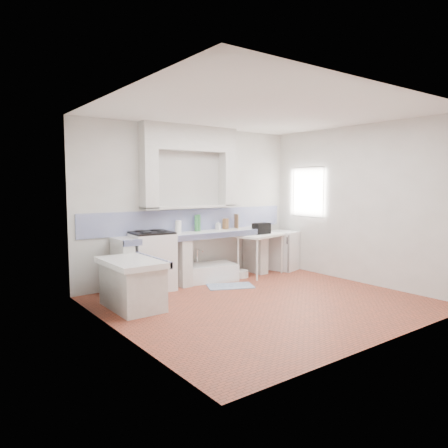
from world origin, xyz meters
TOP-DOWN VIEW (x-y plane):
  - floor at (0.00, 0.00)m, footprint 4.50×4.50m
  - ceiling at (0.00, 0.00)m, footprint 4.50×4.50m
  - wall_back at (0.00, 2.00)m, footprint 4.50×0.00m
  - wall_front at (0.00, -2.00)m, footprint 4.50×0.00m
  - wall_left at (-2.25, 0.00)m, footprint 0.00×4.50m
  - wall_right at (2.25, 0.00)m, footprint 0.00×4.50m
  - alcove_mass at (-0.10, 1.88)m, footprint 1.90×0.25m
  - window_frame at (2.42, 1.20)m, footprint 0.35×0.86m
  - lace_valance at (2.28, 1.20)m, footprint 0.01×0.84m
  - counter_slab at (-0.10, 1.70)m, footprint 3.00×0.60m
  - counter_lip at (-0.10, 1.42)m, footprint 3.00×0.04m
  - counter_pier_left at (-1.50, 1.70)m, footprint 0.20×0.55m
  - counter_pier_mid at (-0.45, 1.70)m, footprint 0.20×0.55m
  - counter_pier_right at (1.30, 1.70)m, footprint 0.20×0.55m
  - peninsula_top at (-1.70, 0.90)m, footprint 0.70×1.10m
  - peninsula_base at (-1.70, 0.90)m, footprint 0.60×1.00m
  - peninsula_lip at (-1.37, 0.90)m, footprint 0.04×1.10m
  - backsplash at (0.00, 1.99)m, footprint 4.27×0.03m
  - stove at (-0.99, 1.70)m, footprint 0.73×0.70m
  - sink at (0.06, 1.70)m, footprint 1.24×0.84m
  - side_table at (1.21, 1.44)m, footprint 1.06×0.75m
  - fridge at (1.96, 1.56)m, footprint 0.64×0.64m
  - bucket_red at (-0.16, 1.69)m, footprint 0.33×0.33m
  - bucket_orange at (0.09, 1.59)m, footprint 0.30×0.30m
  - bucket_blue at (0.49, 1.67)m, footprint 0.37×0.37m
  - basin_white at (0.78, 1.54)m, footprint 0.40×0.40m
  - water_bottle_a at (-0.02, 1.85)m, footprint 0.08×0.08m
  - water_bottle_b at (0.27, 1.85)m, footprint 0.10×0.10m
  - black_bag at (1.26, 1.48)m, footprint 0.34×0.20m
  - green_bottle_a at (-0.00, 1.85)m, footprint 0.07×0.07m
  - green_bottle_b at (0.05, 1.85)m, footprint 0.08×0.08m
  - knife_block at (0.67, 1.85)m, footprint 0.12×0.11m
  - cutting_board at (0.93, 1.85)m, footprint 0.08×0.20m
  - paper_towel at (-0.39, 1.83)m, footprint 0.14×0.14m
  - soap_bottle at (0.49, 1.85)m, footprint 0.10×0.10m
  - rug at (0.18, 1.07)m, footprint 0.90×0.73m

SIDE VIEW (x-z plane):
  - floor at x=0.00m, z-range 0.00..0.00m
  - rug at x=0.18m, z-range 0.00..0.01m
  - basin_white at x=0.78m, z-range 0.00..0.13m
  - bucket_red at x=-0.16m, z-range 0.00..0.26m
  - water_bottle_a at x=-0.02m, z-range 0.00..0.27m
  - sink at x=0.06m, z-range 0.00..0.27m
  - bucket_orange at x=0.09m, z-range 0.00..0.28m
  - water_bottle_b at x=0.27m, z-range 0.00..0.28m
  - bucket_blue at x=0.49m, z-range 0.00..0.28m
  - peninsula_base at x=-1.70m, z-range 0.00..0.62m
  - fridge at x=1.96m, z-range 0.00..0.79m
  - side_table at x=1.21m, z-range 0.38..0.42m
  - counter_pier_left at x=-1.50m, z-range 0.00..0.82m
  - counter_pier_mid at x=-0.45m, z-range 0.00..0.82m
  - counter_pier_right at x=1.30m, z-range 0.00..0.82m
  - stove at x=-0.99m, z-range 0.00..0.95m
  - peninsula_top at x=-1.70m, z-range 0.62..0.70m
  - peninsula_lip at x=-1.37m, z-range 0.61..0.71m
  - counter_slab at x=-0.10m, z-range 0.82..0.90m
  - counter_lip at x=-0.10m, z-range 0.81..0.91m
  - black_bag at x=1.26m, z-range 0.80..1.01m
  - soap_bottle at x=0.49m, z-range 0.90..1.07m
  - knife_block at x=0.67m, z-range 0.90..1.10m
  - paper_towel at x=-0.39m, z-range 0.90..1.12m
  - cutting_board at x=0.93m, z-range 0.90..1.18m
  - green_bottle_a at x=0.00m, z-range 0.90..1.20m
  - green_bottle_b at x=0.05m, z-range 0.90..1.21m
  - backsplash at x=0.00m, z-range 0.90..1.30m
  - wall_back at x=0.00m, z-range -0.85..3.65m
  - wall_front at x=0.00m, z-range -0.85..3.65m
  - wall_left at x=-2.25m, z-range -0.85..3.65m
  - wall_right at x=2.25m, z-range -0.85..3.65m
  - window_frame at x=2.42m, z-range 1.07..2.13m
  - lace_valance at x=2.28m, z-range 1.86..2.10m
  - alcove_mass at x=-0.10m, z-range 2.35..2.80m
  - ceiling at x=0.00m, z-range 2.80..2.80m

